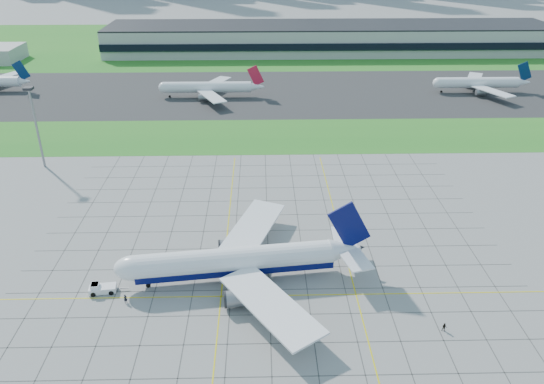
{
  "coord_description": "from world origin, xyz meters",
  "views": [
    {
      "loc": [
        -1.5,
        -89.95,
        68.95
      ],
      "look_at": [
        1.32,
        31.56,
        7.0
      ],
      "focal_mm": 35.0,
      "sensor_mm": 36.0,
      "label": 1
    }
  ],
  "objects_px": {
    "airliner": "(237,261)",
    "crew_far": "(444,327)",
    "distant_jet_1": "(209,87)",
    "pushback_tug": "(101,288)",
    "crew_near": "(126,299)",
    "light_mast": "(35,118)",
    "distant_jet_2": "(479,83)"
  },
  "relations": [
    {
      "from": "light_mast",
      "to": "pushback_tug",
      "type": "distance_m",
      "value": 75.39
    },
    {
      "from": "crew_near",
      "to": "distant_jet_2",
      "type": "bearing_deg",
      "value": 13.51
    },
    {
      "from": "crew_near",
      "to": "distant_jet_2",
      "type": "xyz_separation_m",
      "value": [
        126.73,
        146.73,
        3.51
      ]
    },
    {
      "from": "pushback_tug",
      "to": "distant_jet_1",
      "type": "relative_size",
      "value": 0.18
    },
    {
      "from": "crew_far",
      "to": "distant_jet_1",
      "type": "distance_m",
      "value": 162.22
    },
    {
      "from": "airliner",
      "to": "crew_far",
      "type": "bearing_deg",
      "value": -30.58
    },
    {
      "from": "airliner",
      "to": "pushback_tug",
      "type": "bearing_deg",
      "value": -179.29
    },
    {
      "from": "pushback_tug",
      "to": "airliner",
      "type": "bearing_deg",
      "value": 0.71
    },
    {
      "from": "crew_far",
      "to": "crew_near",
      "type": "bearing_deg",
      "value": -169.28
    },
    {
      "from": "light_mast",
      "to": "pushback_tug",
      "type": "height_order",
      "value": "light_mast"
    },
    {
      "from": "pushback_tug",
      "to": "distant_jet_2",
      "type": "xyz_separation_m",
      "value": [
        132.57,
        143.15,
        3.5
      ]
    },
    {
      "from": "pushback_tug",
      "to": "distant_jet_1",
      "type": "height_order",
      "value": "distant_jet_1"
    },
    {
      "from": "pushback_tug",
      "to": "crew_far",
      "type": "bearing_deg",
      "value": -18.2
    },
    {
      "from": "light_mast",
      "to": "airliner",
      "type": "distance_m",
      "value": 88.75
    },
    {
      "from": "crew_near",
      "to": "distant_jet_1",
      "type": "xyz_separation_m",
      "value": [
        5.25,
        142.1,
        3.51
      ]
    },
    {
      "from": "distant_jet_1",
      "to": "distant_jet_2",
      "type": "bearing_deg",
      "value": 2.18
    },
    {
      "from": "pushback_tug",
      "to": "crew_near",
      "type": "relative_size",
      "value": 4.15
    },
    {
      "from": "crew_far",
      "to": "distant_jet_2",
      "type": "height_order",
      "value": "distant_jet_2"
    },
    {
      "from": "light_mast",
      "to": "crew_far",
      "type": "distance_m",
      "value": 130.21
    },
    {
      "from": "light_mast",
      "to": "distant_jet_2",
      "type": "xyz_separation_m",
      "value": [
        167.56,
        78.12,
        -11.69
      ]
    },
    {
      "from": "airliner",
      "to": "pushback_tug",
      "type": "xyz_separation_m",
      "value": [
        -28.26,
        -3.84,
        -3.72
      ]
    },
    {
      "from": "crew_near",
      "to": "pushback_tug",
      "type": "bearing_deg",
      "value": 112.8
    },
    {
      "from": "airliner",
      "to": "crew_near",
      "type": "xyz_separation_m",
      "value": [
        -22.43,
        -7.42,
        -3.73
      ]
    },
    {
      "from": "distant_jet_1",
      "to": "distant_jet_2",
      "type": "height_order",
      "value": "same"
    },
    {
      "from": "crew_far",
      "to": "distant_jet_2",
      "type": "xyz_separation_m",
      "value": [
        64.75,
        156.56,
        3.58
      ]
    },
    {
      "from": "pushback_tug",
      "to": "distant_jet_1",
      "type": "xyz_separation_m",
      "value": [
        11.08,
        138.52,
        3.5
      ]
    },
    {
      "from": "crew_far",
      "to": "distant_jet_1",
      "type": "relative_size",
      "value": 0.04
    },
    {
      "from": "airliner",
      "to": "distant_jet_1",
      "type": "distance_m",
      "value": 135.78
    },
    {
      "from": "light_mast",
      "to": "airliner",
      "type": "height_order",
      "value": "light_mast"
    },
    {
      "from": "airliner",
      "to": "crew_near",
      "type": "height_order",
      "value": "airliner"
    },
    {
      "from": "crew_far",
      "to": "pushback_tug",
      "type": "bearing_deg",
      "value": -171.46
    },
    {
      "from": "light_mast",
      "to": "distant_jet_2",
      "type": "distance_m",
      "value": 185.24
    }
  ]
}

